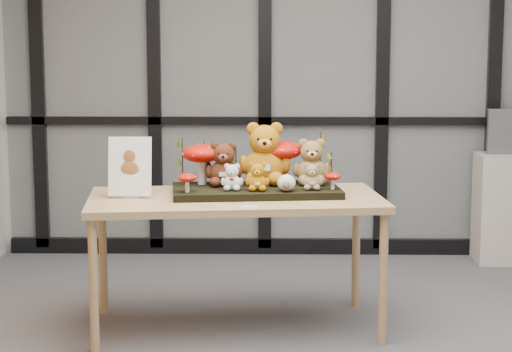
{
  "coord_description": "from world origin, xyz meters",
  "views": [
    {
      "loc": [
        -0.4,
        -4.65,
        1.71
      ],
      "look_at": [
        -0.49,
        0.55,
        0.91
      ],
      "focal_mm": 65.0,
      "sensor_mm": 36.0,
      "label": 1
    }
  ],
  "objects_px": {
    "bear_brown_medium": "(224,162)",
    "mushroom_back_right": "(281,160)",
    "plush_cream_hedgehog": "(286,182)",
    "bear_white_bow": "(232,175)",
    "diorama_tray": "(256,191)",
    "bear_tan_back": "(312,159)",
    "sign_holder": "(130,169)",
    "display_table": "(235,207)",
    "mushroom_front_right": "(333,180)",
    "mushroom_front_left": "(187,182)",
    "bear_pooh_yellow": "(265,150)",
    "bear_small_yellow": "(258,175)",
    "bear_beige_small": "(312,175)",
    "mushroom_back_left": "(202,162)"
  },
  "relations": [
    {
      "from": "bear_white_bow",
      "to": "plush_cream_hedgehog",
      "type": "bearing_deg",
      "value": -12.26
    },
    {
      "from": "bear_tan_back",
      "to": "display_table",
      "type": "bearing_deg",
      "value": -162.27
    },
    {
      "from": "bear_brown_medium",
      "to": "mushroom_back_right",
      "type": "relative_size",
      "value": 1.04
    },
    {
      "from": "bear_white_bow",
      "to": "display_table",
      "type": "bearing_deg",
      "value": 52.69
    },
    {
      "from": "display_table",
      "to": "bear_brown_medium",
      "type": "height_order",
      "value": "bear_brown_medium"
    },
    {
      "from": "bear_brown_medium",
      "to": "plush_cream_hedgehog",
      "type": "relative_size",
      "value": 2.72
    },
    {
      "from": "diorama_tray",
      "to": "bear_beige_small",
      "type": "bearing_deg",
      "value": -20.81
    },
    {
      "from": "bear_pooh_yellow",
      "to": "mushroom_back_right",
      "type": "bearing_deg",
      "value": 21.46
    },
    {
      "from": "bear_beige_small",
      "to": "mushroom_back_right",
      "type": "xyz_separation_m",
      "value": [
        -0.17,
        0.26,
        0.05
      ]
    },
    {
      "from": "display_table",
      "to": "plush_cream_hedgehog",
      "type": "height_order",
      "value": "plush_cream_hedgehog"
    },
    {
      "from": "diorama_tray",
      "to": "mushroom_back_left",
      "type": "relative_size",
      "value": 3.67
    },
    {
      "from": "display_table",
      "to": "bear_beige_small",
      "type": "height_order",
      "value": "bear_beige_small"
    },
    {
      "from": "bear_white_bow",
      "to": "bear_beige_small",
      "type": "height_order",
      "value": "same"
    },
    {
      "from": "diorama_tray",
      "to": "bear_small_yellow",
      "type": "height_order",
      "value": "bear_small_yellow"
    },
    {
      "from": "bear_pooh_yellow",
      "to": "bear_small_yellow",
      "type": "bearing_deg",
      "value": -105.39
    },
    {
      "from": "display_table",
      "to": "bear_brown_medium",
      "type": "bearing_deg",
      "value": 112.74
    },
    {
      "from": "bear_tan_back",
      "to": "sign_holder",
      "type": "height_order",
      "value": "sign_holder"
    },
    {
      "from": "bear_tan_back",
      "to": "mushroom_front_right",
      "type": "bearing_deg",
      "value": -66.13
    },
    {
      "from": "bear_pooh_yellow",
      "to": "sign_holder",
      "type": "bearing_deg",
      "value": -168.05
    },
    {
      "from": "bear_brown_medium",
      "to": "bear_beige_small",
      "type": "bearing_deg",
      "value": -21.26
    },
    {
      "from": "bear_pooh_yellow",
      "to": "mushroom_front_right",
      "type": "xyz_separation_m",
      "value": [
        0.39,
        -0.2,
        -0.15
      ]
    },
    {
      "from": "bear_white_bow",
      "to": "plush_cream_hedgehog",
      "type": "height_order",
      "value": "bear_white_bow"
    },
    {
      "from": "bear_beige_small",
      "to": "mushroom_front_right",
      "type": "relative_size",
      "value": 1.57
    },
    {
      "from": "plush_cream_hedgehog",
      "to": "mushroom_back_left",
      "type": "relative_size",
      "value": 0.4
    },
    {
      "from": "plush_cream_hedgehog",
      "to": "mushroom_back_left",
      "type": "height_order",
      "value": "mushroom_back_left"
    },
    {
      "from": "bear_tan_back",
      "to": "mushroom_back_right",
      "type": "distance_m",
      "value": 0.19
    },
    {
      "from": "mushroom_back_left",
      "to": "bear_tan_back",
      "type": "bearing_deg",
      "value": 1.84
    },
    {
      "from": "display_table",
      "to": "bear_white_bow",
      "type": "distance_m",
      "value": 0.19
    },
    {
      "from": "bear_pooh_yellow",
      "to": "mushroom_front_right",
      "type": "bearing_deg",
      "value": -33.54
    },
    {
      "from": "bear_pooh_yellow",
      "to": "bear_white_bow",
      "type": "relative_size",
      "value": 2.39
    },
    {
      "from": "display_table",
      "to": "bear_white_bow",
      "type": "height_order",
      "value": "bear_white_bow"
    },
    {
      "from": "plush_cream_hedgehog",
      "to": "bear_pooh_yellow",
      "type": "bearing_deg",
      "value": 108.72
    },
    {
      "from": "bear_tan_back",
      "to": "bear_white_bow",
      "type": "distance_m",
      "value": 0.52
    },
    {
      "from": "diorama_tray",
      "to": "plush_cream_hedgehog",
      "type": "height_order",
      "value": "plush_cream_hedgehog"
    },
    {
      "from": "mushroom_back_right",
      "to": "sign_holder",
      "type": "xyz_separation_m",
      "value": [
        -0.86,
        -0.31,
        -0.01
      ]
    },
    {
      "from": "bear_beige_small",
      "to": "mushroom_front_left",
      "type": "distance_m",
      "value": 0.71
    },
    {
      "from": "display_table",
      "to": "bear_white_bow",
      "type": "bearing_deg",
      "value": -127.31
    },
    {
      "from": "mushroom_front_right",
      "to": "mushroom_front_left",
      "type": "bearing_deg",
      "value": -172.33
    },
    {
      "from": "display_table",
      "to": "bear_pooh_yellow",
      "type": "distance_m",
      "value": 0.41
    },
    {
      "from": "mushroom_back_right",
      "to": "sign_holder",
      "type": "height_order",
      "value": "sign_holder"
    },
    {
      "from": "mushroom_back_left",
      "to": "sign_holder",
      "type": "bearing_deg",
      "value": -150.12
    },
    {
      "from": "plush_cream_hedgehog",
      "to": "display_table",
      "type": "bearing_deg",
      "value": 161.96
    },
    {
      "from": "mushroom_back_right",
      "to": "mushroom_front_left",
      "type": "xyz_separation_m",
      "value": [
        -0.53,
        -0.36,
        -0.08
      ]
    },
    {
      "from": "bear_pooh_yellow",
      "to": "bear_white_bow",
      "type": "xyz_separation_m",
      "value": [
        -0.18,
        -0.23,
        -0.12
      ]
    },
    {
      "from": "plush_cream_hedgehog",
      "to": "mushroom_back_right",
      "type": "bearing_deg",
      "value": 88.32
    },
    {
      "from": "bear_white_bow",
      "to": "diorama_tray",
      "type": "bearing_deg",
      "value": 31.47
    },
    {
      "from": "bear_white_bow",
      "to": "mushroom_back_right",
      "type": "xyz_separation_m",
      "value": [
        0.28,
        0.29,
        0.05
      ]
    },
    {
      "from": "bear_small_yellow",
      "to": "bear_white_bow",
      "type": "relative_size",
      "value": 1.06
    },
    {
      "from": "mushroom_back_right",
      "to": "plush_cream_hedgehog",
      "type": "bearing_deg",
      "value": -85.27
    },
    {
      "from": "bear_tan_back",
      "to": "mushroom_back_right",
      "type": "bearing_deg",
      "value": 155.55
    }
  ]
}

